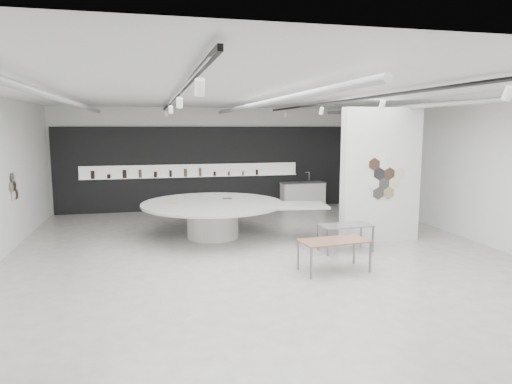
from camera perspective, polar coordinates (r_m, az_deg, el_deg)
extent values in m
cube|color=beige|center=(10.89, 0.98, -8.36)|extent=(12.00, 14.00, 0.01)
cube|color=silver|center=(10.47, 1.03, 12.06)|extent=(12.00, 14.00, 0.01)
cube|color=white|center=(17.36, -4.70, 4.18)|extent=(12.00, 0.01, 3.80)
cube|color=white|center=(4.21, 25.43, -9.06)|extent=(12.00, 0.01, 3.80)
cube|color=white|center=(13.32, 26.94, 2.13)|extent=(0.01, 14.00, 3.80)
cylinder|color=#939396|center=(10.76, -22.31, 10.37)|extent=(0.12, 12.00, 0.12)
cylinder|color=#939396|center=(10.94, 0.37, 10.92)|extent=(0.12, 12.00, 0.12)
cylinder|color=#939396|center=(12.61, 19.57, 10.09)|extent=(0.12, 12.00, 0.12)
cube|color=black|center=(10.16, -10.20, 11.46)|extent=(0.05, 13.00, 0.06)
cylinder|color=white|center=(5.17, -7.06, 12.87)|extent=(0.11, 0.18, 0.21)
cylinder|color=white|center=(8.45, -9.53, 10.96)|extent=(0.11, 0.18, 0.21)
cylinder|color=white|center=(11.75, -10.61, 10.11)|extent=(0.11, 0.18, 0.21)
cylinder|color=white|center=(15.04, -11.21, 9.63)|extent=(0.11, 0.18, 0.21)
cube|color=black|center=(11.12, 11.26, 11.14)|extent=(0.05, 13.00, 0.06)
cylinder|color=white|center=(6.88, 28.98, 10.74)|extent=(0.11, 0.18, 0.21)
cylinder|color=white|center=(9.59, 15.49, 10.43)|extent=(0.11, 0.18, 0.21)
cylinder|color=white|center=(12.59, 8.19, 10.02)|extent=(0.11, 0.18, 0.21)
cylinder|color=white|center=(15.71, 3.74, 9.69)|extent=(0.11, 0.18, 0.21)
cylinder|color=white|center=(13.19, -28.04, -0.40)|extent=(0.03, 0.28, 0.28)
cylinder|color=#402E20|center=(13.44, -27.76, -0.24)|extent=(0.03, 0.28, 0.28)
cylinder|color=black|center=(13.29, -27.96, 0.66)|extent=(0.03, 0.28, 0.28)
cylinder|color=#948A5B|center=(13.04, -28.25, 0.52)|extent=(0.03, 0.28, 0.28)
cylinder|color=black|center=(13.14, -28.17, 1.59)|extent=(0.03, 0.28, 0.28)
cylinder|color=beige|center=(13.39, -27.89, 1.71)|extent=(0.03, 0.28, 0.28)
cube|color=black|center=(17.32, -4.65, 3.01)|extent=(11.80, 0.10, 3.10)
cube|color=white|center=(17.14, -7.92, 2.67)|extent=(8.00, 0.06, 0.46)
cube|color=white|center=(17.11, -7.89, 1.91)|extent=(8.00, 0.18, 0.02)
cylinder|color=black|center=(17.13, -19.74, 2.04)|extent=(0.13, 0.13, 0.29)
cylinder|color=black|center=(17.08, -17.92, 1.88)|extent=(0.13, 0.13, 0.15)
cylinder|color=black|center=(17.04, -16.11, 2.19)|extent=(0.14, 0.14, 0.30)
cylinder|color=brown|center=(17.02, -14.28, 2.24)|extent=(0.12, 0.12, 0.29)
cylinder|color=black|center=(17.02, -12.45, 2.16)|extent=(0.12, 0.12, 0.21)
cylinder|color=black|center=(17.04, -10.63, 2.28)|extent=(0.10, 0.10, 0.25)
cylinder|color=brown|center=(17.07, -8.81, 2.42)|extent=(0.12, 0.12, 0.30)
cylinder|color=brown|center=(17.12, -6.99, 2.49)|extent=(0.10, 0.10, 0.31)
cylinder|color=black|center=(17.19, -5.19, 2.31)|extent=(0.09, 0.09, 0.17)
cylinder|color=brown|center=(17.27, -3.41, 2.33)|extent=(0.10, 0.10, 0.16)
cylinder|color=brown|center=(17.37, -1.64, 2.37)|extent=(0.09, 0.09, 0.15)
cylinder|color=black|center=(17.49, 0.10, 2.50)|extent=(0.09, 0.09, 0.21)
cube|color=white|center=(12.74, 15.32, 2.04)|extent=(2.20, 0.35, 3.60)
cylinder|color=black|center=(12.59, 15.70, 1.04)|extent=(0.34, 0.03, 0.34)
cylinder|color=beige|center=(12.74, 16.87, 1.08)|extent=(0.34, 0.03, 0.34)
cylinder|color=white|center=(12.45, 14.50, 1.01)|extent=(0.34, 0.03, 0.34)
cylinder|color=#402E20|center=(12.64, 16.33, 2.22)|extent=(0.34, 0.03, 0.34)
cylinder|color=black|center=(12.49, 15.14, 2.20)|extent=(0.34, 0.03, 0.34)
cylinder|color=#948A5B|center=(12.70, 16.24, -0.10)|extent=(0.34, 0.03, 0.34)
cylinder|color=black|center=(12.56, 15.06, -0.14)|extent=(0.34, 0.03, 0.34)
cylinder|color=beige|center=(12.79, 17.49, 2.24)|extent=(0.34, 0.03, 0.34)
cylinder|color=white|center=(12.54, 15.79, 3.39)|extent=(0.34, 0.03, 0.34)
cylinder|color=#402E20|center=(12.40, 14.58, 3.38)|extent=(0.34, 0.03, 0.34)
cylinder|color=white|center=(12.88, -5.41, -3.65)|extent=(1.59, 1.59, 0.93)
cylinder|color=beige|center=(12.78, -5.44, -1.46)|extent=(4.40, 4.40, 0.07)
cube|color=beige|center=(12.47, 4.74, -1.68)|extent=(1.88, 1.30, 0.06)
cube|color=#948A5B|center=(12.81, -10.36, -1.35)|extent=(0.30, 0.23, 0.01)
cube|color=#402E20|center=(13.44, -3.62, -0.79)|extent=(0.30, 0.23, 0.01)
cube|color=#895A47|center=(9.96, 9.75, -6.03)|extent=(1.52, 0.87, 0.03)
cube|color=slate|center=(9.46, 6.91, -8.88)|extent=(0.04, 0.04, 0.66)
cube|color=slate|center=(10.04, 5.28, -7.86)|extent=(0.04, 0.04, 0.66)
cube|color=slate|center=(10.12, 14.08, -7.94)|extent=(0.04, 0.04, 0.66)
cube|color=slate|center=(10.66, 12.16, -7.06)|extent=(0.04, 0.04, 0.66)
cube|color=slate|center=(11.62, 11.13, -4.10)|extent=(1.34, 0.74, 0.03)
cube|color=slate|center=(11.17, 9.00, -6.31)|extent=(0.04, 0.04, 0.64)
cube|color=slate|center=(11.68, 7.75, -5.65)|extent=(0.04, 0.04, 0.64)
cube|color=slate|center=(11.75, 14.40, -5.74)|extent=(0.04, 0.04, 0.64)
cube|color=slate|center=(12.23, 12.99, -5.15)|extent=(0.04, 0.04, 0.64)
cube|color=white|center=(17.81, 5.85, -0.37)|extent=(1.68, 0.66, 0.94)
cube|color=slate|center=(17.75, 5.87, 1.18)|extent=(1.72, 0.70, 0.03)
cylinder|color=silver|center=(17.98, 6.64, 1.91)|extent=(0.03, 0.03, 0.37)
cylinder|color=silver|center=(17.93, 6.40, 2.46)|extent=(0.17, 0.03, 0.02)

